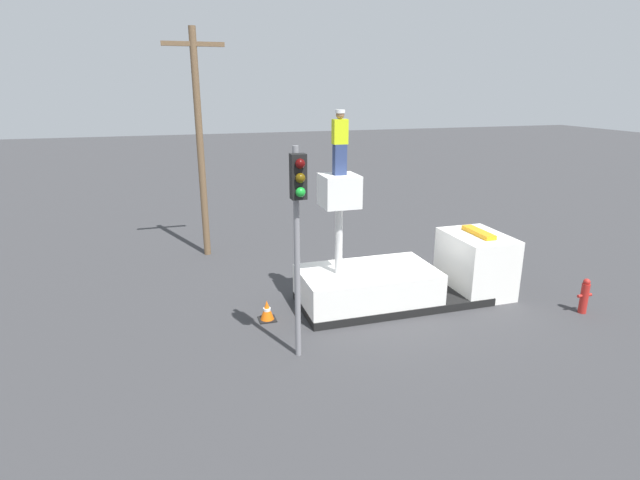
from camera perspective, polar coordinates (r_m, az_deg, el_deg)
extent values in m
plane|color=#38383A|center=(15.78, 8.24, -7.02)|extent=(120.00, 120.00, 0.00)
cube|color=black|center=(15.73, 8.26, -6.62)|extent=(5.76, 2.37, 0.24)
cube|color=white|center=(15.23, 5.43, -5.45)|extent=(4.06, 2.31, 1.16)
cube|color=white|center=(16.79, 17.35, -2.58)|extent=(1.70, 2.31, 1.94)
cube|color=black|center=(17.16, 19.84, -1.04)|extent=(0.03, 1.96, 0.78)
cube|color=orange|center=(16.49, 17.66, 0.82)|extent=(0.36, 1.39, 0.14)
cylinder|color=silver|center=(14.36, 2.15, 0.15)|extent=(0.22, 0.22, 2.11)
cube|color=white|center=(14.01, 2.22, 5.65)|extent=(1.01, 1.01, 0.90)
cube|color=navy|center=(13.87, 2.26, 9.18)|extent=(0.34, 0.26, 0.84)
cube|color=#D1E519|center=(13.78, 2.30, 12.27)|extent=(0.40, 0.26, 0.66)
sphere|color=#9E704C|center=(13.75, 2.32, 14.11)|extent=(0.23, 0.23, 0.23)
cylinder|color=white|center=(13.75, 2.32, 14.47)|extent=(0.26, 0.26, 0.09)
cylinder|color=gray|center=(11.72, -2.64, -1.94)|extent=(0.14, 0.14, 5.17)
cube|color=black|center=(11.03, -2.51, 7.25)|extent=(0.34, 0.28, 1.00)
sphere|color=#490707|center=(10.81, -2.28, 8.71)|extent=(0.22, 0.22, 0.22)
sphere|color=#503C07|center=(10.86, -2.26, 7.09)|extent=(0.22, 0.22, 0.22)
sphere|color=green|center=(10.92, -2.24, 5.49)|extent=(0.22, 0.22, 0.22)
cylinder|color=#B2231E|center=(16.66, 27.94, -5.90)|extent=(0.23, 0.23, 0.92)
sphere|color=#B2231E|center=(16.48, 28.19, -4.24)|extent=(0.20, 0.20, 0.20)
cylinder|color=#B2231E|center=(16.51, 27.55, -5.71)|extent=(0.12, 0.09, 0.09)
cylinder|color=#B2231E|center=(16.75, 28.42, -5.52)|extent=(0.12, 0.09, 0.09)
cube|color=black|center=(14.57, -6.05, -9.00)|extent=(0.49, 0.49, 0.03)
cone|color=orange|center=(14.45, -6.08, -7.99)|extent=(0.41, 0.41, 0.60)
cylinder|color=white|center=(14.44, -6.09, -7.88)|extent=(0.21, 0.21, 0.08)
cylinder|color=brown|center=(19.54, -13.52, 10.26)|extent=(0.26, 0.26, 8.45)
cube|color=brown|center=(19.47, -14.31, 20.90)|extent=(2.20, 0.16, 0.16)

